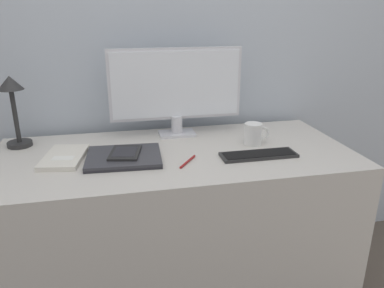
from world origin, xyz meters
TOP-DOWN VIEW (x-y plane):
  - wall_back at (0.00, 0.58)m, footprint 3.60×0.05m
  - desk at (0.00, 0.16)m, footprint 1.51×0.68m
  - monitor at (0.05, 0.39)m, footprint 0.62×0.11m
  - keyboard at (0.33, 0.04)m, footprint 0.31×0.10m
  - laptop at (-0.21, 0.12)m, footprint 0.31×0.26m
  - ereader at (-0.21, 0.13)m, footprint 0.15×0.18m
  - desk_lamp at (-0.66, 0.38)m, footprint 0.11×0.11m
  - notebook at (-0.45, 0.17)m, footprint 0.19×0.27m
  - coffee_mug at (0.36, 0.19)m, footprint 0.11×0.08m
  - pen at (0.03, 0.03)m, footprint 0.09×0.11m

SIDE VIEW (x-z plane):
  - desk at x=0.00m, z-range 0.00..0.75m
  - pen at x=0.03m, z-range 0.75..0.76m
  - keyboard at x=0.33m, z-range 0.75..0.77m
  - notebook at x=-0.45m, z-range 0.75..0.77m
  - laptop at x=-0.21m, z-range 0.75..0.77m
  - ereader at x=-0.21m, z-range 0.77..0.78m
  - coffee_mug at x=0.36m, z-range 0.75..0.85m
  - desk_lamp at x=-0.66m, z-range 0.80..1.12m
  - monitor at x=0.05m, z-range 0.77..1.18m
  - wall_back at x=0.00m, z-range 0.00..2.40m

